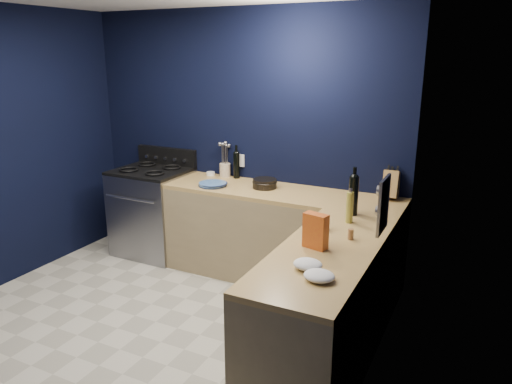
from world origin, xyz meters
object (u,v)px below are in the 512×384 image
Objects in this scene: utensil_crock at (225,170)px; gas_range at (153,213)px; plate_stack at (213,184)px; knife_block at (391,185)px; crouton_bag at (316,231)px.

gas_range is at bearing -160.70° from utensil_crock.
plate_stack is 1.13× the size of knife_block.
knife_block is (2.50, 0.27, 0.56)m from gas_range.
gas_range is 2.58m from knife_block.
knife_block is at bearing 94.24° from crouton_bag.
utensil_crock is (-0.08, 0.38, 0.05)m from plate_stack.
gas_range is 3.38× the size of plate_stack.
plate_stack is at bearing -7.56° from gas_range.
crouton_bag reaches higher than gas_range.
plate_stack is (0.85, -0.11, 0.46)m from gas_range.
knife_block is at bearing 6.16° from gas_range.
gas_range is 3.81× the size of crouton_bag.
utensil_crock is at bearing 149.94° from crouton_bag.
crouton_bag is (-0.22, -1.41, -0.00)m from knife_block.
crouton_bag is at bearing -35.64° from plate_stack.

